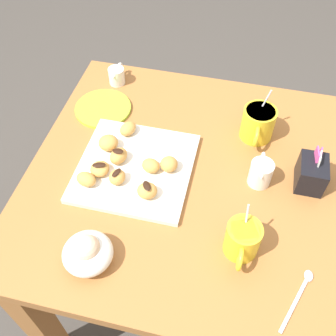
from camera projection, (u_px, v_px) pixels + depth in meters
ground_plane at (177, 281)px, 1.63m from camera, size 8.00×8.00×0.00m
dining_table at (181, 203)px, 1.19m from camera, size 0.85×0.83×0.72m
pastry_plate_square at (135, 168)px, 1.08m from camera, size 0.30×0.30×0.02m
coffee_mug_yellow_left at (258, 123)px, 1.13m from camera, size 0.13×0.09×0.15m
coffee_mug_yellow_right at (242, 239)px, 0.89m from camera, size 0.12×0.08×0.14m
cream_pitcher_white at (261, 172)px, 1.03m from camera, size 0.10×0.06×0.07m
sugar_caddy at (311, 173)px, 1.02m from camera, size 0.09×0.07×0.11m
ice_cream_bowl at (87, 252)px, 0.89m from camera, size 0.12×0.12×0.09m
chocolate_sauce_pitcher at (117, 75)px, 1.30m from camera, size 0.09×0.05×0.06m
saucer_lime_left at (103, 108)px, 1.23m from camera, size 0.17×0.17×0.01m
loose_spoon_near_saucer at (300, 293)px, 0.86m from camera, size 0.15×0.07×0.01m
beignet_0 at (119, 156)px, 1.07m from camera, size 0.07×0.06×0.04m
chocolate_drizzle_0 at (118, 151)px, 1.06m from camera, size 0.02×0.03×0.00m
beignet_1 at (100, 169)px, 1.05m from camera, size 0.06×0.06×0.03m
chocolate_drizzle_1 at (99, 165)px, 1.04m from camera, size 0.03×0.04×0.00m
beignet_2 at (128, 129)px, 1.14m from camera, size 0.07×0.06×0.03m
beignet_3 at (147, 191)px, 1.00m from camera, size 0.06×0.06×0.04m
chocolate_drizzle_3 at (147, 186)px, 0.98m from camera, size 0.04×0.03×0.00m
beignet_4 at (151, 166)px, 1.05m from camera, size 0.06×0.06×0.03m
beignet_5 at (108, 143)px, 1.10m from camera, size 0.06×0.06×0.04m
beignet_6 at (169, 164)px, 1.05m from camera, size 0.07×0.07×0.04m
beignet_7 at (86, 179)px, 1.02m from camera, size 0.05×0.06×0.03m
beignet_8 at (117, 177)px, 1.03m from camera, size 0.05×0.05×0.03m
chocolate_drizzle_8 at (116, 173)px, 1.01m from camera, size 0.04×0.02×0.00m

